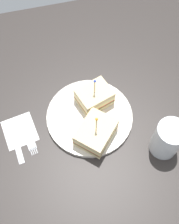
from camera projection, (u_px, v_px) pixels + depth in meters
ground_plane at (90, 119)px, 78.01cm from camera, size 97.93×97.93×2.00cm
plate at (90, 116)px, 76.55cm from camera, size 24.26×24.26×1.34cm
sandwich_half_front at (94, 97)px, 75.71cm from camera, size 9.67×10.89×10.75cm
sandwich_half_back at (95, 133)px, 70.68cm from camera, size 13.02×13.00×10.63cm
drink_glass at (167, 140)px, 68.66cm from camera, size 7.49×7.49×10.76cm
napkin at (20, 131)px, 75.10cm from camera, size 10.66×9.87×0.15cm
fork at (30, 140)px, 73.69cm from camera, size 11.65×3.02×0.35cm
knife at (17, 144)px, 73.09cm from camera, size 13.40×2.56×0.35cm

